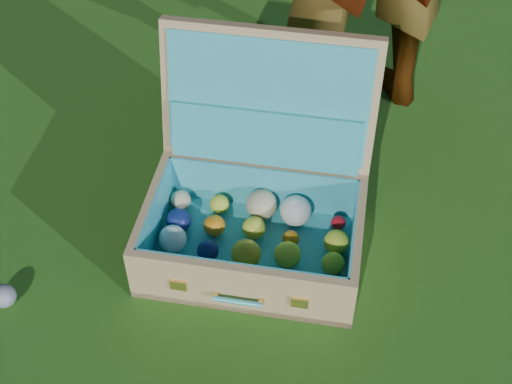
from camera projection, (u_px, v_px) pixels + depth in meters
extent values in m
plane|color=#215114|center=(272.00, 285.00, 1.95)|extent=(60.00, 60.00, 0.00)
sphere|color=#3A6597|center=(4.00, 296.00, 1.88)|extent=(0.07, 0.07, 0.07)
cube|color=tan|center=(252.00, 253.00, 2.01)|extent=(0.61, 0.42, 0.02)
cube|color=tan|center=(240.00, 289.00, 1.83)|extent=(0.59, 0.05, 0.18)
cube|color=tan|center=(264.00, 187.00, 2.08)|extent=(0.59, 0.05, 0.18)
cube|color=tan|center=(152.00, 222.00, 1.99)|extent=(0.04, 0.35, 0.18)
cube|color=tan|center=(356.00, 249.00, 1.92)|extent=(0.04, 0.35, 0.18)
cube|color=teal|center=(252.00, 250.00, 2.00)|extent=(0.56, 0.38, 0.01)
cube|color=teal|center=(241.00, 282.00, 1.83)|extent=(0.55, 0.03, 0.16)
cube|color=teal|center=(263.00, 188.00, 2.07)|extent=(0.55, 0.03, 0.16)
cube|color=teal|center=(156.00, 220.00, 1.98)|extent=(0.02, 0.35, 0.16)
cube|color=teal|center=(352.00, 246.00, 1.91)|extent=(0.02, 0.35, 0.16)
cube|color=tan|center=(269.00, 97.00, 1.93)|extent=(0.60, 0.15, 0.39)
cube|color=teal|center=(267.00, 101.00, 1.91)|extent=(0.55, 0.11, 0.34)
cube|color=teal|center=(265.00, 138.00, 1.97)|extent=(0.53, 0.08, 0.17)
cube|color=#F2C659|center=(178.00, 285.00, 1.84)|extent=(0.04, 0.01, 0.03)
cube|color=#F2C659|center=(300.00, 303.00, 1.80)|extent=(0.04, 0.01, 0.03)
cylinder|color=teal|center=(238.00, 302.00, 1.82)|extent=(0.13, 0.02, 0.01)
cube|color=#F2C659|center=(216.00, 296.00, 1.83)|extent=(0.01, 0.02, 0.01)
cube|color=#F2C659|center=(261.00, 303.00, 1.82)|extent=(0.01, 0.02, 0.01)
sphere|color=white|center=(167.00, 264.00, 1.92)|extent=(0.06, 0.06, 0.06)
sphere|color=gold|center=(206.00, 275.00, 1.90)|extent=(0.06, 0.06, 0.06)
sphere|color=yellow|center=(245.00, 279.00, 1.89)|extent=(0.06, 0.06, 0.06)
sphere|color=orange|center=(289.00, 286.00, 1.88)|extent=(0.05, 0.05, 0.05)
sphere|color=red|center=(331.00, 290.00, 1.87)|extent=(0.05, 0.05, 0.05)
sphere|color=white|center=(173.00, 239.00, 1.97)|extent=(0.08, 0.08, 0.08)
sphere|color=#0F1B4F|center=(208.00, 251.00, 1.96)|extent=(0.06, 0.06, 0.06)
sphere|color=gold|center=(246.00, 254.00, 1.93)|extent=(0.08, 0.08, 0.08)
sphere|color=yellow|center=(287.00, 255.00, 1.94)|extent=(0.07, 0.07, 0.07)
sphere|color=yellow|center=(333.00, 263.00, 1.92)|extent=(0.06, 0.06, 0.06)
sphere|color=#0F1B4F|center=(179.00, 221.00, 2.03)|extent=(0.07, 0.07, 0.07)
sphere|color=orange|center=(214.00, 226.00, 2.02)|extent=(0.06, 0.06, 0.06)
sphere|color=yellow|center=(254.00, 228.00, 2.01)|extent=(0.07, 0.07, 0.07)
sphere|color=orange|center=(291.00, 239.00, 1.99)|extent=(0.05, 0.05, 0.05)
sphere|color=yellow|center=(336.00, 242.00, 1.97)|extent=(0.07, 0.07, 0.07)
sphere|color=beige|center=(181.00, 200.00, 2.09)|extent=(0.06, 0.06, 0.06)
sphere|color=yellow|center=(219.00, 204.00, 2.08)|extent=(0.06, 0.06, 0.06)
sphere|color=beige|center=(262.00, 205.00, 2.06)|extent=(0.09, 0.09, 0.09)
sphere|color=white|center=(296.00, 211.00, 2.04)|extent=(0.09, 0.09, 0.09)
sphere|color=red|center=(338.00, 223.00, 2.04)|extent=(0.04, 0.04, 0.04)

